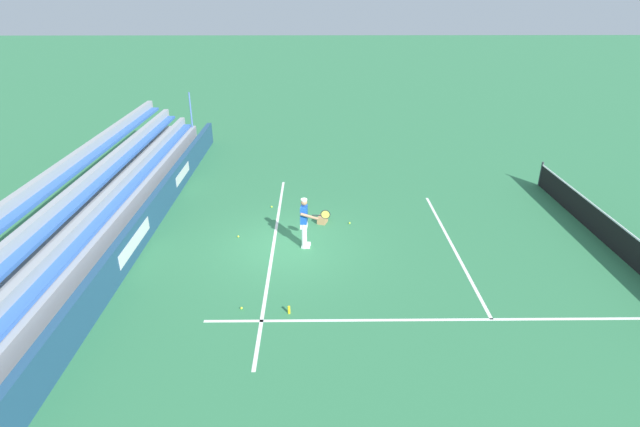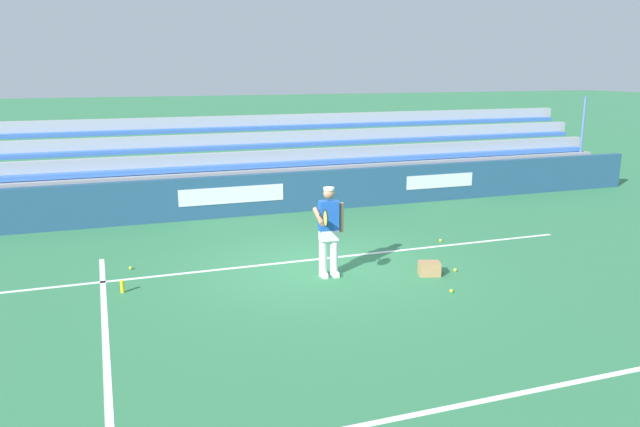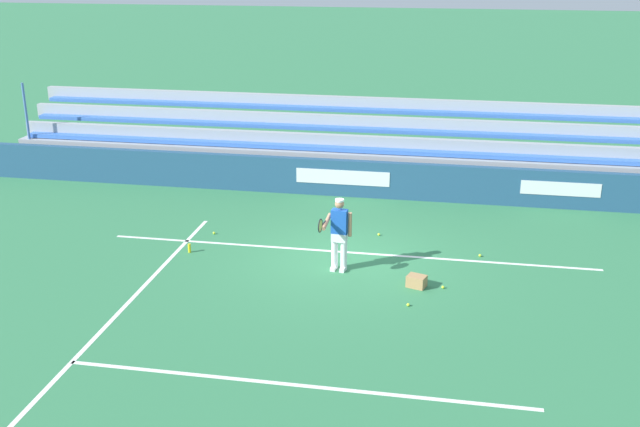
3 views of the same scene
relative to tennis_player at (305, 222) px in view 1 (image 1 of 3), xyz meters
The scene contains 15 objects.
ground_plane 1.06m from the tennis_player, 93.56° to the right, with size 160.00×160.00×0.00m, color #337A4C.
court_baseline_white 1.39m from the tennis_player, 91.89° to the right, with size 12.00×0.10×0.01m, color white.
court_sideline_white 5.40m from the tennis_player, 40.12° to the left, with size 0.10×12.00×0.01m, color white.
court_service_line_white 5.01m from the tennis_player, 90.41° to the left, with size 8.22×0.10×0.01m, color white.
back_wall_sponsor_board 5.48m from the tennis_player, 90.44° to the right, with size 24.59×0.25×1.10m.
bleacher_stand 7.30m from the tennis_player, 90.28° to the right, with size 23.36×2.40×2.95m.
tennis_player is the anchor object (origin of this frame).
ball_box_cardboard 2.08m from the tennis_player, 161.70° to the left, with size 0.40×0.30×0.26m, color #A87F51.
tennis_ball_by_box 2.63m from the tennis_player, 166.02° to the left, with size 0.07×0.07×0.07m, color #CCE533.
tennis_ball_near_player 2.58m from the tennis_player, 106.46° to the right, with size 0.07×0.07×0.07m, color #CCE533.
tennis_ball_stray_back 3.62m from the tennis_player, 157.06° to the right, with size 0.07×0.07×0.07m, color #CCE533.
tennis_ball_midcourt 4.01m from the tennis_player, 25.03° to the right, with size 0.07×0.07×0.07m, color #CCE533.
tennis_ball_far_right 2.50m from the tennis_player, 137.17° to the left, with size 0.07×0.07×0.07m, color #CCE533.
water_bottle 3.85m from the tennis_player, ahead, with size 0.07×0.07×0.22m, color yellow.
tennis_net 10.13m from the tennis_player, 90.20° to the left, with size 11.09×0.09×1.07m.
Camera 1 is at (14.74, 0.91, 7.90)m, focal length 28.00 mm.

